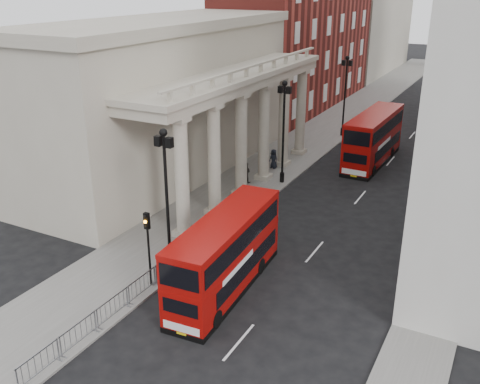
{
  "coord_description": "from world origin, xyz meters",
  "views": [
    {
      "loc": [
        15.59,
        -18.07,
        15.68
      ],
      "look_at": [
        1.25,
        9.09,
        3.41
      ],
      "focal_mm": 40.0,
      "sensor_mm": 36.0,
      "label": 1
    }
  ],
  "objects": [
    {
      "name": "lamp_post_south",
      "position": [
        -0.6,
        4.0,
        4.91
      ],
      "size": [
        1.05,
        0.44,
        8.32
      ],
      "color": "black",
      "rests_on": "sidewalk_west"
    },
    {
      "name": "crowd_barriers",
      "position": [
        -0.35,
        2.23,
        0.67
      ],
      "size": [
        0.5,
        18.75,
        1.1
      ],
      "color": "gray",
      "rests_on": "sidewalk_west"
    },
    {
      "name": "west_building_far",
      "position": [
        -10.5,
        80.0,
        10.0
      ],
      "size": [
        9.0,
        30.0,
        20.0
      ],
      "primitive_type": "cube",
      "color": "#A79E8C",
      "rests_on": "ground"
    },
    {
      "name": "bus_far",
      "position": [
        4.5,
        28.84,
        2.38
      ],
      "size": [
        2.8,
        10.62,
        4.56
      ],
      "rotation": [
        0.0,
        0.0,
        -0.02
      ],
      "color": "#8F0906",
      "rests_on": "ground"
    },
    {
      "name": "ground",
      "position": [
        0.0,
        0.0,
        0.0
      ],
      "size": [
        260.0,
        260.0,
        0.0
      ],
      "primitive_type": "plane",
      "color": "black",
      "rests_on": "ground"
    },
    {
      "name": "sidewalk_west",
      "position": [
        -3.0,
        30.0,
        0.06
      ],
      "size": [
        6.0,
        140.0,
        0.12
      ],
      "primitive_type": "cube",
      "color": "slate",
      "rests_on": "ground"
    },
    {
      "name": "sidewalk_east",
      "position": [
        13.5,
        30.0,
        0.06
      ],
      "size": [
        3.0,
        140.0,
        0.12
      ],
      "primitive_type": "cube",
      "color": "slate",
      "rests_on": "ground"
    },
    {
      "name": "kerb",
      "position": [
        -0.05,
        30.0,
        0.07
      ],
      "size": [
        0.2,
        140.0,
        0.14
      ],
      "primitive_type": "cube",
      "color": "slate",
      "rests_on": "ground"
    },
    {
      "name": "bus_near",
      "position": [
        3.21,
        3.77,
        2.19
      ],
      "size": [
        2.95,
        9.83,
        4.19
      ],
      "rotation": [
        0.0,
        0.0,
        0.06
      ],
      "color": "#930906",
      "rests_on": "ground"
    },
    {
      "name": "lamp_post_north",
      "position": [
        -0.6,
        36.0,
        4.91
      ],
      "size": [
        1.05,
        0.44,
        8.32
      ],
      "color": "black",
      "rests_on": "sidewalk_west"
    },
    {
      "name": "brick_building",
      "position": [
        -10.5,
        48.0,
        11.0
      ],
      "size": [
        9.0,
        32.0,
        22.0
      ],
      "primitive_type": "cube",
      "color": "maroon",
      "rests_on": "ground"
    },
    {
      "name": "pedestrian_b",
      "position": [
        -3.19,
        18.5,
        0.97
      ],
      "size": [
        0.91,
        0.76,
        1.71
      ],
      "primitive_type": "imported",
      "rotation": [
        0.0,
        0.0,
        3.28
      ],
      "color": "#282320",
      "rests_on": "sidewalk_west"
    },
    {
      "name": "pedestrian_a",
      "position": [
        -3.5,
        14.09,
        1.08
      ],
      "size": [
        0.77,
        0.57,
        1.92
      ],
      "primitive_type": "imported",
      "rotation": [
        0.0,
        0.0,
        -0.17
      ],
      "color": "black",
      "rests_on": "sidewalk_west"
    },
    {
      "name": "pedestrian_c",
      "position": [
        -2.65,
        22.82,
        0.98
      ],
      "size": [
        0.94,
        0.73,
        1.72
      ],
      "primitive_type": "imported",
      "rotation": [
        0.0,
        0.0,
        6.05
      ],
      "color": "black",
      "rests_on": "sidewalk_west"
    },
    {
      "name": "lamp_post_mid",
      "position": [
        -0.6,
        20.0,
        4.91
      ],
      "size": [
        1.05,
        0.44,
        8.32
      ],
      "color": "black",
      "rests_on": "sidewalk_west"
    },
    {
      "name": "portico_building",
      "position": [
        -10.5,
        18.0,
        6.0
      ],
      "size": [
        9.0,
        28.0,
        12.0
      ],
      "primitive_type": "cube",
      "color": "#A79E8C",
      "rests_on": "ground"
    },
    {
      "name": "traffic_light",
      "position": [
        -0.5,
        1.98,
        3.11
      ],
      "size": [
        0.28,
        0.33,
        4.3
      ],
      "color": "black",
      "rests_on": "sidewalk_west"
    }
  ]
}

